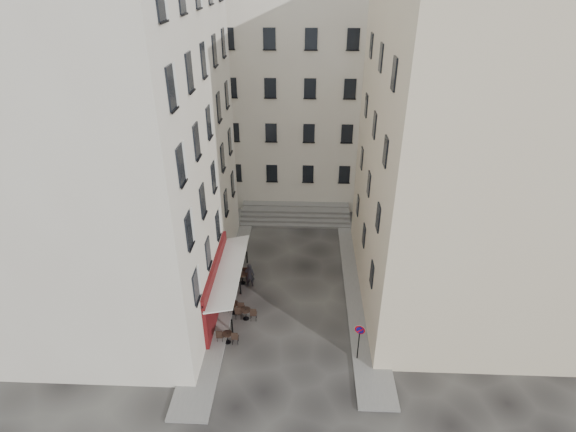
# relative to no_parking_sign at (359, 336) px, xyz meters

# --- Properties ---
(ground) EXTENTS (90.00, 90.00, 0.00)m
(ground) POSITION_rel_no_parking_sign_xyz_m (-3.74, 2.79, -1.70)
(ground) COLOR black
(ground) RESTS_ON ground
(sidewalk_left) EXTENTS (2.00, 22.00, 0.12)m
(sidewalk_left) POSITION_rel_no_parking_sign_xyz_m (-8.24, 6.79, -1.64)
(sidewalk_left) COLOR slate
(sidewalk_left) RESTS_ON ground
(sidewalk_right) EXTENTS (2.00, 18.00, 0.12)m
(sidewalk_right) POSITION_rel_no_parking_sign_xyz_m (0.76, 5.79, -1.64)
(sidewalk_right) COLOR slate
(sidewalk_right) RESTS_ON ground
(building_left) EXTENTS (12.20, 16.20, 20.60)m
(building_left) POSITION_rel_no_parking_sign_xyz_m (-14.24, 5.79, 8.61)
(building_left) COLOR beige
(building_left) RESTS_ON ground
(building_right) EXTENTS (12.20, 14.20, 18.60)m
(building_right) POSITION_rel_no_parking_sign_xyz_m (6.76, 6.29, 7.61)
(building_right) COLOR beige
(building_right) RESTS_ON ground
(building_back) EXTENTS (18.20, 10.20, 18.60)m
(building_back) POSITION_rel_no_parking_sign_xyz_m (-4.74, 21.79, 7.61)
(building_back) COLOR beige
(building_back) RESTS_ON ground
(cafe_storefront) EXTENTS (1.74, 7.30, 3.50)m
(cafe_storefront) POSITION_rel_no_parking_sign_xyz_m (-8.06, 3.79, 0.18)
(cafe_storefront) COLOR #490D0A
(cafe_storefront) RESTS_ON ground
(stone_steps) EXTENTS (9.00, 3.15, 0.80)m
(stone_steps) POSITION_rel_no_parking_sign_xyz_m (-3.74, 15.36, -1.30)
(stone_steps) COLOR #63605E
(stone_steps) RESTS_ON ground
(bollard_near) EXTENTS (0.12, 0.12, 0.98)m
(bollard_near) POSITION_rel_no_parking_sign_xyz_m (-6.99, 1.79, -1.18)
(bollard_near) COLOR black
(bollard_near) RESTS_ON ground
(bollard_mid) EXTENTS (0.12, 0.12, 0.98)m
(bollard_mid) POSITION_rel_no_parking_sign_xyz_m (-6.99, 5.29, -1.18)
(bollard_mid) COLOR black
(bollard_mid) RESTS_ON ground
(bollard_far) EXTENTS (0.12, 0.12, 0.98)m
(bollard_far) POSITION_rel_no_parking_sign_xyz_m (-6.99, 8.79, -1.18)
(bollard_far) COLOR black
(bollard_far) RESTS_ON ground
(no_parking_sign) EXTENTS (0.52, 0.21, 2.40)m
(no_parking_sign) POSITION_rel_no_parking_sign_xyz_m (0.00, 0.00, 0.00)
(no_parking_sign) COLOR black
(no_parking_sign) RESTS_ON ground
(bistro_table_a) EXTENTS (1.24, 0.58, 0.87)m
(bistro_table_a) POSITION_rel_no_parking_sign_xyz_m (-7.13, 0.99, -1.26)
(bistro_table_a) COLOR black
(bistro_table_a) RESTS_ON ground
(bistro_table_b) EXTENTS (1.30, 0.61, 0.91)m
(bistro_table_b) POSITION_rel_no_parking_sign_xyz_m (-6.34, 2.95, -1.23)
(bistro_table_b) COLOR black
(bistro_table_b) RESTS_ON ground
(bistro_table_c) EXTENTS (1.37, 0.64, 0.96)m
(bistro_table_c) POSITION_rel_no_parking_sign_xyz_m (-7.15, 3.45, -1.21)
(bistro_table_c) COLOR black
(bistro_table_c) RESTS_ON ground
(bistro_table_d) EXTENTS (1.41, 0.66, 0.99)m
(bistro_table_d) POSITION_rel_no_parking_sign_xyz_m (-7.01, 6.40, -1.20)
(bistro_table_d) COLOR black
(bistro_table_d) RESTS_ON ground
(bistro_table_e) EXTENTS (1.36, 0.64, 0.95)m
(bistro_table_e) POSITION_rel_no_parking_sign_xyz_m (-7.33, 7.02, -1.21)
(bistro_table_e) COLOR black
(bistro_table_e) RESTS_ON ground
(pedestrian) EXTENTS (0.65, 0.43, 1.74)m
(pedestrian) POSITION_rel_no_parking_sign_xyz_m (-6.47, 6.16, -0.83)
(pedestrian) COLOR #222227
(pedestrian) RESTS_ON ground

